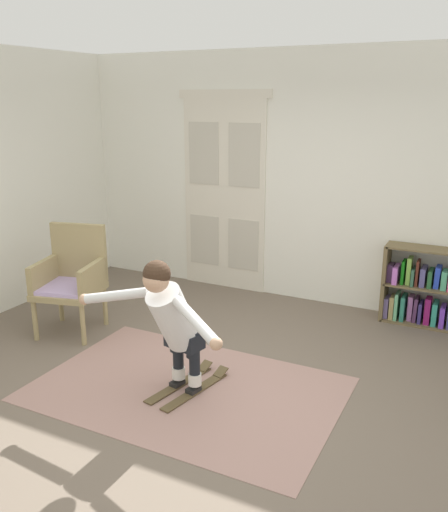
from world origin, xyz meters
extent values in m
plane|color=#6C5E50|center=(0.00, 0.00, 0.00)|extent=(7.20, 7.20, 0.00)
cube|color=white|center=(0.00, 2.60, 1.45)|extent=(6.00, 0.10, 2.90)
cube|color=beige|center=(-1.37, 2.54, 1.18)|extent=(0.55, 0.04, 2.35)
cube|color=beige|center=(-1.37, 2.52, 1.69)|extent=(0.41, 0.01, 0.76)
cube|color=beige|center=(-1.37, 2.52, 0.59)|extent=(0.41, 0.01, 0.64)
cube|color=beige|center=(-0.82, 2.54, 1.18)|extent=(0.55, 0.04, 2.35)
cube|color=beige|center=(-0.82, 2.52, 1.69)|extent=(0.41, 0.01, 0.76)
cube|color=beige|center=(-0.82, 2.52, 0.59)|extent=(0.41, 0.01, 0.64)
cube|color=beige|center=(-1.10, 2.54, 2.40)|extent=(1.22, 0.04, 0.10)
cube|color=#A47D73|center=(-0.20, 0.05, 0.00)|extent=(2.51, 1.66, 0.01)
cube|color=brown|center=(0.96, 2.39, 0.42)|extent=(0.04, 0.30, 0.85)
cube|color=brown|center=(1.63, 2.39, 0.01)|extent=(1.34, 0.30, 0.02)
cube|color=slate|center=(1.00, 2.38, 0.13)|extent=(0.05, 0.18, 0.23)
cube|color=#9E8D56|center=(1.06, 2.38, 0.15)|extent=(0.05, 0.19, 0.25)
cube|color=#64B181|center=(1.11, 2.38, 0.17)|extent=(0.03, 0.20, 0.30)
cube|color=#2A7764|center=(1.17, 2.39, 0.16)|extent=(0.04, 0.21, 0.27)
cube|color=#A264A8|center=(1.25, 2.41, 0.16)|extent=(0.05, 0.14, 0.28)
cube|color=#4E2D55|center=(1.30, 2.40, 0.15)|extent=(0.05, 0.18, 0.27)
cube|color=navy|center=(1.35, 2.40, 0.13)|extent=(0.03, 0.20, 0.22)
cube|color=#84185E|center=(1.42, 2.38, 0.17)|extent=(0.06, 0.15, 0.29)
cube|color=teal|center=(1.50, 2.40, 0.14)|extent=(0.05, 0.21, 0.25)
cube|color=purple|center=(1.58, 2.38, 0.13)|extent=(0.05, 0.22, 0.22)
cube|color=#432A4C|center=(1.01, 2.39, 0.53)|extent=(0.06, 0.15, 0.19)
cube|color=#BC66CB|center=(1.07, 2.37, 0.53)|extent=(0.05, 0.23, 0.19)
cube|color=#126B12|center=(1.14, 2.37, 0.56)|extent=(0.03, 0.16, 0.26)
cube|color=#82B949|center=(1.20, 2.39, 0.58)|extent=(0.04, 0.15, 0.30)
cube|color=#335E46|center=(1.25, 2.37, 0.53)|extent=(0.03, 0.21, 0.18)
cube|color=#58271C|center=(1.28, 2.37, 0.57)|extent=(0.03, 0.16, 0.28)
cube|color=#504C86|center=(1.34, 2.41, 0.53)|extent=(0.05, 0.22, 0.20)
cube|color=#275C33|center=(1.42, 2.40, 0.53)|extent=(0.04, 0.22, 0.18)
cube|color=blue|center=(1.48, 2.41, 0.55)|extent=(0.06, 0.17, 0.23)
cube|color=#4DA77E|center=(1.56, 2.38, 0.53)|extent=(0.06, 0.17, 0.20)
cylinder|color=#9D8B5E|center=(-2.05, 0.21, 0.21)|extent=(0.06, 0.06, 0.42)
cylinder|color=#9D8B5E|center=(-1.54, 0.34, 0.21)|extent=(0.06, 0.06, 0.42)
cylinder|color=#9D8B5E|center=(-2.17, 0.71, 0.21)|extent=(0.06, 0.06, 0.42)
cylinder|color=#9D8B5E|center=(-1.67, 0.84, 0.21)|extent=(0.06, 0.06, 0.42)
cube|color=#9D8B5E|center=(-1.86, 0.52, 0.45)|extent=(0.73, 0.73, 0.06)
cube|color=#B8A1D7|center=(-1.86, 0.52, 0.50)|extent=(0.66, 0.66, 0.04)
cube|color=#9D8B5E|center=(-1.93, 0.79, 0.80)|extent=(0.60, 0.21, 0.60)
cube|color=#9D8B5E|center=(-2.12, 0.46, 0.62)|extent=(0.20, 0.56, 0.28)
cube|color=#9D8B5E|center=(-1.60, 0.59, 0.62)|extent=(0.20, 0.56, 0.28)
cube|color=brown|center=(-0.28, 0.07, 0.01)|extent=(0.23, 0.76, 0.01)
cube|color=brown|center=(-0.22, 0.41, 0.05)|extent=(0.11, 0.13, 0.06)
cube|color=black|center=(-0.29, 0.05, 0.04)|extent=(0.10, 0.13, 0.04)
cube|color=brown|center=(-0.11, 0.03, 0.01)|extent=(0.23, 0.76, 0.01)
cube|color=brown|center=(-0.04, 0.37, 0.05)|extent=(0.11, 0.13, 0.06)
cube|color=black|center=(-0.11, 0.01, 0.04)|extent=(0.10, 0.13, 0.04)
cylinder|color=white|center=(-0.28, 0.07, 0.13)|extent=(0.13, 0.13, 0.10)
cylinder|color=black|center=(-0.28, 0.07, 0.33)|extent=(0.11, 0.11, 0.30)
cylinder|color=black|center=(-0.29, 0.05, 0.45)|extent=(0.13, 0.13, 0.22)
cylinder|color=white|center=(-0.11, 0.03, 0.13)|extent=(0.13, 0.13, 0.10)
cylinder|color=black|center=(-0.11, 0.03, 0.33)|extent=(0.11, 0.11, 0.30)
cylinder|color=black|center=(-0.11, 0.01, 0.45)|extent=(0.13, 0.13, 0.22)
cube|color=black|center=(-0.20, 0.03, 0.47)|extent=(0.33, 0.23, 0.14)
cylinder|color=silver|center=(-0.22, -0.09, 0.70)|extent=(0.37, 0.53, 0.59)
sphere|color=tan|center=(-0.26, -0.26, 1.06)|extent=(0.23, 0.23, 0.20)
sphere|color=#382619|center=(-0.25, -0.25, 1.10)|extent=(0.25, 0.25, 0.21)
cylinder|color=silver|center=(-0.67, -0.22, 0.85)|extent=(0.59, 0.18, 0.20)
sphere|color=tan|center=(-0.95, -0.27, 0.79)|extent=(0.11, 0.11, 0.09)
cylinder|color=silver|center=(0.14, -0.38, 0.85)|extent=(0.54, 0.38, 0.20)
sphere|color=tan|center=(0.39, -0.53, 0.79)|extent=(0.11, 0.11, 0.09)
camera|label=1|loc=(1.92, -3.46, 2.36)|focal=38.31mm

